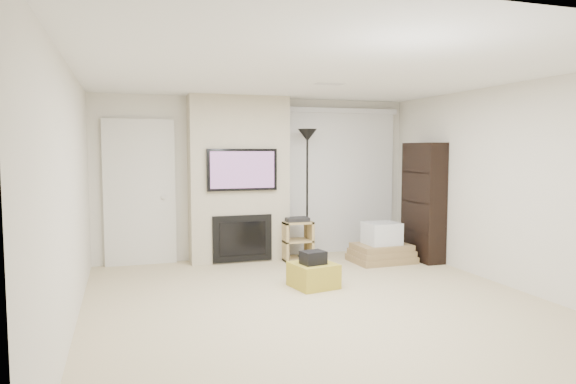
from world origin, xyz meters
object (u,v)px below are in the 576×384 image
object	(u,v)px
ottoman	(313,275)
bookshelf	(423,202)
av_stand	(297,238)
box_stack	(382,247)
floor_lamp	(307,157)

from	to	relation	value
ottoman	bookshelf	distance (m)	2.48
av_stand	bookshelf	distance (m)	2.02
ottoman	av_stand	world-z (taller)	av_stand
ottoman	bookshelf	bearing A→B (deg)	23.99
box_stack	ottoman	bearing A→B (deg)	-145.42
av_stand	box_stack	bearing A→B (deg)	-24.31
floor_lamp	box_stack	world-z (taller)	floor_lamp
floor_lamp	av_stand	bearing A→B (deg)	-157.70
av_stand	bookshelf	world-z (taller)	bookshelf
floor_lamp	box_stack	distance (m)	1.78
ottoman	box_stack	size ratio (longest dim) A/B	0.55
floor_lamp	box_stack	size ratio (longest dim) A/B	2.20
ottoman	av_stand	distance (m)	1.60
av_stand	box_stack	distance (m)	1.30
av_stand	bookshelf	xyz separation A→B (m)	(1.85, -0.60, 0.55)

